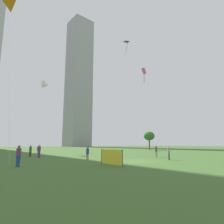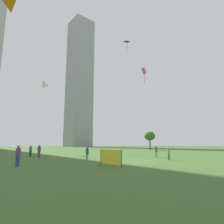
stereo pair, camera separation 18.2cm
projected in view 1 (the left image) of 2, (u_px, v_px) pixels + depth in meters
name	position (u px, v px, depth m)	size (l,w,h in m)	color
ground	(135.00, 161.00, 22.23)	(280.00, 280.00, 0.00)	#3D6028
person_standing_0	(169.00, 153.00, 23.85)	(0.35, 0.35, 1.57)	#3F593F
person_standing_1	(88.00, 153.00, 22.50)	(0.36, 0.36, 1.64)	tan
person_standing_2	(38.00, 149.00, 35.54)	(0.36, 0.36, 1.64)	tan
person_standing_3	(19.00, 154.00, 16.84)	(0.42, 0.42, 1.87)	#1E478C
person_standing_4	(156.00, 151.00, 28.77)	(0.38, 0.38, 1.71)	tan
person_standing_5	(39.00, 150.00, 27.96)	(0.42, 0.42, 1.87)	#593372
person_standing_6	(30.00, 150.00, 29.47)	(0.40, 0.40, 1.78)	#2D2D33
kite_flying_0	(45.00, 85.00, 49.63)	(7.92, 9.04, 18.50)	silver
kite_flying_1	(126.00, 43.00, 49.46)	(5.49, 5.37, 29.36)	silver
kite_flying_3	(144.00, 72.00, 32.47)	(2.06, 1.49, 15.05)	silver
park_tree_0	(149.00, 136.00, 60.51)	(3.47, 3.47, 5.93)	brown
distant_highrise_0	(79.00, 81.00, 140.31)	(15.26, 15.37, 96.35)	#939399
event_banner	(111.00, 157.00, 17.57)	(0.55, 3.06, 1.53)	#4C4C4C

